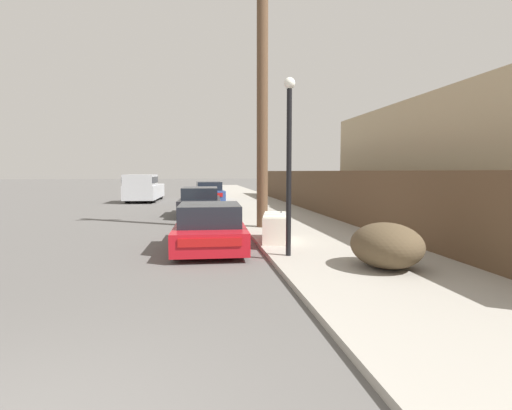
{
  "coord_description": "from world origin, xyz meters",
  "views": [
    {
      "loc": [
        1.53,
        -2.8,
        2.1
      ],
      "look_at": [
        3.73,
        11.82,
        0.84
      ],
      "focal_mm": 28.0,
      "sensor_mm": 36.0,
      "label": 1
    }
  ],
  "objects_px": {
    "parked_sports_car_red": "(210,228)",
    "utility_pole": "(262,91)",
    "pickup_truck": "(144,188)",
    "brush_pile": "(387,245)",
    "discarded_fridge": "(275,227)",
    "car_parked_far": "(209,193)",
    "car_parked_mid": "(200,202)",
    "street_lamp": "(289,152)"
  },
  "relations": [
    {
      "from": "car_parked_far",
      "to": "street_lamp",
      "type": "distance_m",
      "value": 18.26
    },
    {
      "from": "parked_sports_car_red",
      "to": "pickup_truck",
      "type": "distance_m",
      "value": 18.11
    },
    {
      "from": "car_parked_mid",
      "to": "street_lamp",
      "type": "distance_m",
      "value": 10.48
    },
    {
      "from": "parked_sports_car_red",
      "to": "brush_pile",
      "type": "bearing_deg",
      "value": -41.01
    },
    {
      "from": "pickup_truck",
      "to": "utility_pole",
      "type": "relative_size",
      "value": 0.62
    },
    {
      "from": "discarded_fridge",
      "to": "utility_pole",
      "type": "relative_size",
      "value": 0.19
    },
    {
      "from": "discarded_fridge",
      "to": "car_parked_far",
      "type": "relative_size",
      "value": 0.39
    },
    {
      "from": "parked_sports_car_red",
      "to": "brush_pile",
      "type": "relative_size",
      "value": 2.51
    },
    {
      "from": "pickup_truck",
      "to": "street_lamp",
      "type": "distance_m",
      "value": 20.35
    },
    {
      "from": "car_parked_mid",
      "to": "utility_pole",
      "type": "height_order",
      "value": "utility_pole"
    },
    {
      "from": "car_parked_far",
      "to": "utility_pole",
      "type": "height_order",
      "value": "utility_pole"
    },
    {
      "from": "car_parked_far",
      "to": "brush_pile",
      "type": "distance_m",
      "value": 19.8
    },
    {
      "from": "discarded_fridge",
      "to": "utility_pole",
      "type": "xyz_separation_m",
      "value": [
        0.12,
        2.9,
        4.38
      ]
    },
    {
      "from": "car_parked_mid",
      "to": "brush_pile",
      "type": "xyz_separation_m",
      "value": [
        3.66,
        -11.57,
        -0.04
      ]
    },
    {
      "from": "street_lamp",
      "to": "brush_pile",
      "type": "xyz_separation_m",
      "value": [
        1.72,
        -1.45,
        -1.95
      ]
    },
    {
      "from": "parked_sports_car_red",
      "to": "pickup_truck",
      "type": "bearing_deg",
      "value": 104.53
    },
    {
      "from": "pickup_truck",
      "to": "parked_sports_car_red",
      "type": "bearing_deg",
      "value": 105.29
    },
    {
      "from": "pickup_truck",
      "to": "brush_pile",
      "type": "distance_m",
      "value": 22.2
    },
    {
      "from": "car_parked_far",
      "to": "pickup_truck",
      "type": "xyz_separation_m",
      "value": [
        -4.45,
        1.34,
        0.29
      ]
    },
    {
      "from": "street_lamp",
      "to": "utility_pole",
      "type": "bearing_deg",
      "value": 87.76
    },
    {
      "from": "car_parked_mid",
      "to": "street_lamp",
      "type": "relative_size",
      "value": 1.07
    },
    {
      "from": "street_lamp",
      "to": "pickup_truck",
      "type": "bearing_deg",
      "value": 106.41
    },
    {
      "from": "utility_pole",
      "to": "street_lamp",
      "type": "distance_m",
      "value": 5.44
    },
    {
      "from": "car_parked_mid",
      "to": "pickup_truck",
      "type": "height_order",
      "value": "pickup_truck"
    },
    {
      "from": "brush_pile",
      "to": "car_parked_far",
      "type": "bearing_deg",
      "value": 98.71
    },
    {
      "from": "utility_pole",
      "to": "parked_sports_car_red",
      "type": "bearing_deg",
      "value": -122.29
    },
    {
      "from": "street_lamp",
      "to": "brush_pile",
      "type": "relative_size",
      "value": 2.44
    },
    {
      "from": "pickup_truck",
      "to": "brush_pile",
      "type": "relative_size",
      "value": 3.46
    },
    {
      "from": "pickup_truck",
      "to": "street_lamp",
      "type": "bearing_deg",
      "value": 109.07
    },
    {
      "from": "car_parked_mid",
      "to": "utility_pole",
      "type": "bearing_deg",
      "value": -65.17
    },
    {
      "from": "discarded_fridge",
      "to": "car_parked_far",
      "type": "bearing_deg",
      "value": 106.82
    },
    {
      "from": "utility_pole",
      "to": "brush_pile",
      "type": "xyz_separation_m",
      "value": [
        1.53,
        -6.35,
        -4.3
      ]
    },
    {
      "from": "parked_sports_car_red",
      "to": "car_parked_mid",
      "type": "xyz_separation_m",
      "value": [
        -0.17,
        8.32,
        0.07
      ]
    },
    {
      "from": "car_parked_mid",
      "to": "pickup_truck",
      "type": "distance_m",
      "value": 10.09
    },
    {
      "from": "parked_sports_car_red",
      "to": "brush_pile",
      "type": "distance_m",
      "value": 4.77
    },
    {
      "from": "parked_sports_car_red",
      "to": "utility_pole",
      "type": "relative_size",
      "value": 0.45
    },
    {
      "from": "car_parked_mid",
      "to": "car_parked_far",
      "type": "relative_size",
      "value": 0.98
    },
    {
      "from": "discarded_fridge",
      "to": "car_parked_mid",
      "type": "distance_m",
      "value": 8.36
    },
    {
      "from": "parked_sports_car_red",
      "to": "car_parked_mid",
      "type": "distance_m",
      "value": 8.33
    },
    {
      "from": "parked_sports_car_red",
      "to": "street_lamp",
      "type": "relative_size",
      "value": 1.03
    },
    {
      "from": "brush_pile",
      "to": "street_lamp",
      "type": "bearing_deg",
      "value": 139.77
    },
    {
      "from": "brush_pile",
      "to": "utility_pole",
      "type": "bearing_deg",
      "value": 103.51
    }
  ]
}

